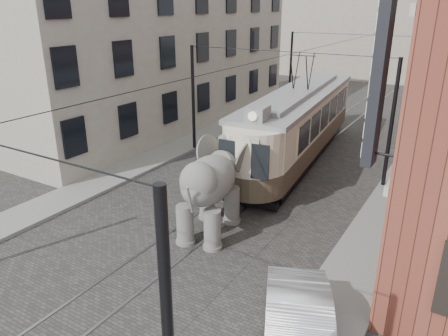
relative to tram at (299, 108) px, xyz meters
The scene contains 10 objects.
ground 8.30m from the tram, 90.81° to the right, with size 120.00×120.00×0.00m, color #3C3937.
tram_rails 8.29m from the tram, 90.81° to the right, with size 1.54×80.00×0.02m, color slate, non-canonical shape.
sidewalk_right 10.15m from the tram, 52.94° to the right, with size 2.00×60.00×0.15m, color slate.
sidewalk_left 10.59m from the tram, 130.28° to the right, with size 2.00×60.00×0.15m, color slate.
stucco_building 11.53m from the tram, 168.79° to the left, with size 7.00×24.00×10.00m, color gray.
distant_block 32.47m from the tram, 90.20° to the left, with size 28.00×10.00×14.00m, color gray.
catenary 2.82m from the tram, 96.32° to the right, with size 11.00×30.20×6.00m, color black, non-canonical shape.
tram is the anchor object (origin of this frame).
elephant 9.65m from the tram, 87.53° to the right, with size 2.96×5.37×3.29m, color slate, non-canonical shape.
parked_car 14.97m from the tram, 67.64° to the right, with size 1.62×4.61×1.52m, color #B5B5BA.
Camera 1 is at (8.48, -13.85, 8.12)m, focal length 34.61 mm.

